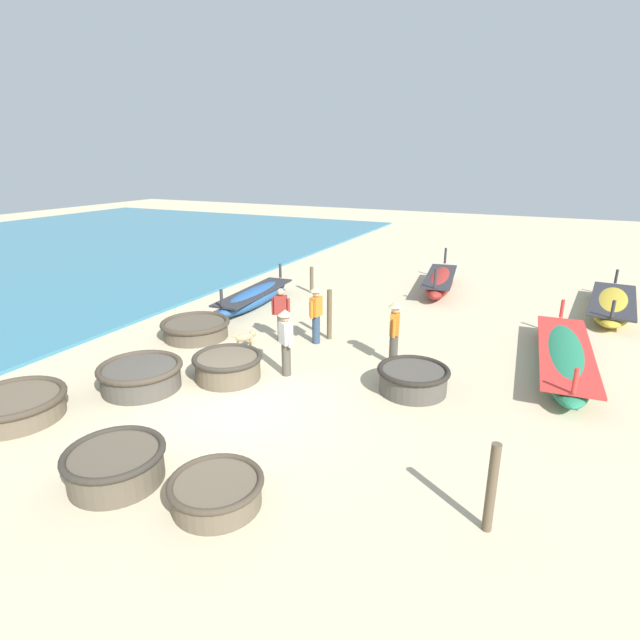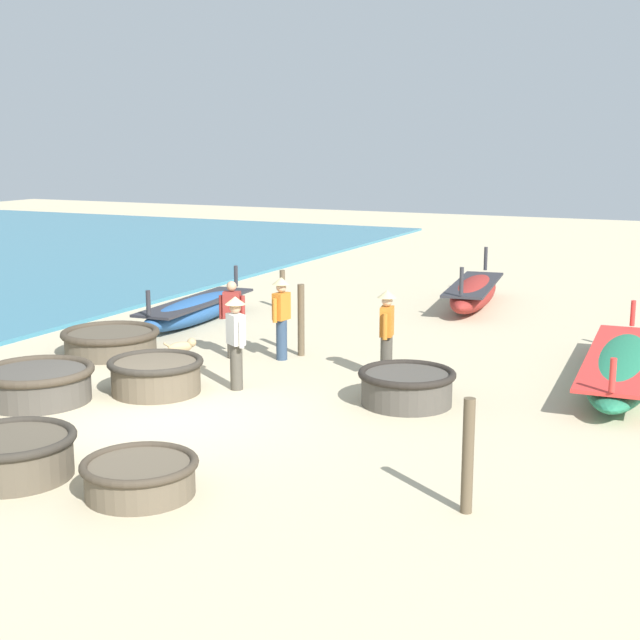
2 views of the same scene
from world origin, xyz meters
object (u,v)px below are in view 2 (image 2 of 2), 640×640
object	(u,v)px
long_boat_white_hull	(474,292)
long_boat_red_hull	(197,309)
dog	(182,348)
mooring_post_mid_beach	(301,320)
fisherman_crouching	(387,329)
mooring_post_inland	(282,289)
coracle_front_right	(156,374)
fisherman_standing_right	(281,313)
coracle_center	(38,383)
fisherman_standing_left	(236,337)
coracle_beside_post	(14,454)
coracle_far_left	(140,476)
long_boat_blue_hull	(622,366)
coracle_nearest	(111,340)
fisherman_hauling	(232,317)
mooring_post_shoreline	(468,456)
coracle_far_right	(407,386)

from	to	relation	value
long_boat_white_hull	long_boat_red_hull	bearing A→B (deg)	-138.56
dog	mooring_post_mid_beach	distance (m)	2.50
fisherman_crouching	mooring_post_inland	size ratio (longest dim) A/B	1.64
coracle_front_right	fisherman_standing_right	world-z (taller)	fisherman_standing_right
coracle_center	long_boat_red_hull	bearing A→B (deg)	100.47
fisherman_standing_right	fisherman_standing_left	bearing A→B (deg)	-82.50
coracle_beside_post	coracle_center	distance (m)	3.52
fisherman_standing_left	long_boat_white_hull	bearing A→B (deg)	80.54
coracle_far_left	coracle_beside_post	bearing A→B (deg)	-173.21
long_boat_red_hull	long_boat_blue_hull	distance (m)	10.08
coracle_nearest	dog	world-z (taller)	dog
mooring_post_inland	coracle_nearest	bearing A→B (deg)	-98.17
coracle_beside_post	fisherman_standing_left	xyz separation A→B (m)	(0.49, 4.85, 0.64)
dog	mooring_post_mid_beach	xyz separation A→B (m)	(1.67, 1.82, 0.37)
coracle_front_right	coracle_nearest	size ratio (longest dim) A/B	0.83
coracle_nearest	coracle_far_left	bearing A→B (deg)	-48.98
long_boat_blue_hull	dog	distance (m)	8.24
long_boat_blue_hull	coracle_center	bearing A→B (deg)	-148.12
fisherman_hauling	mooring_post_shoreline	distance (m)	8.39
coracle_beside_post	mooring_post_inland	size ratio (longest dim) A/B	1.61
long_boat_red_hull	long_boat_white_hull	bearing A→B (deg)	41.44
fisherman_standing_right	long_boat_blue_hull	bearing A→B (deg)	9.74
coracle_beside_post	dog	bearing A→B (deg)	102.58
coracle_far_left	fisherman_standing_left	world-z (taller)	fisherman_standing_left
coracle_center	fisherman_hauling	size ratio (longest dim) A/B	1.21
coracle_far_right	coracle_beside_post	xyz separation A→B (m)	(-3.50, -5.30, 0.00)
coracle_nearest	fisherman_standing_left	size ratio (longest dim) A/B	1.20
coracle_center	coracle_nearest	size ratio (longest dim) A/B	0.95
coracle_far_left	long_boat_white_hull	distance (m)	14.17
fisherman_standing_left	dog	world-z (taller)	fisherman_standing_left
mooring_post_mid_beach	coracle_nearest	bearing A→B (deg)	-156.37
fisherman_standing_right	dog	xyz separation A→B (m)	(-1.48, -1.33, -0.59)
fisherman_crouching	mooring_post_inland	xyz separation A→B (m)	(-4.98, 5.38, -0.45)
fisherman_standing_left	fisherman_standing_right	distance (m)	2.29
coracle_front_right	fisherman_standing_left	world-z (taller)	fisherman_standing_left
coracle_far_right	fisherman_standing_right	xyz separation A→B (m)	(-3.32, 1.83, 0.64)
coracle_far_left	fisherman_hauling	xyz separation A→B (m)	(-2.62, 6.61, 0.58)
long_boat_red_hull	dog	bearing A→B (deg)	-60.55
mooring_post_inland	mooring_post_shoreline	bearing A→B (deg)	-52.80
fisherman_hauling	coracle_center	bearing A→B (deg)	-108.92
coracle_front_right	long_boat_white_hull	bearing A→B (deg)	75.04
long_boat_red_hull	mooring_post_inland	world-z (taller)	long_boat_red_hull
fisherman_hauling	fisherman_crouching	xyz separation A→B (m)	(3.40, -0.22, 0.12)
coracle_far_right	long_boat_white_hull	xyz separation A→B (m)	(-1.43, 9.09, 0.07)
coracle_far_left	coracle_front_right	size ratio (longest dim) A/B	0.88
dog	coracle_far_left	bearing A→B (deg)	-60.62
coracle_nearest	fisherman_standing_right	xyz separation A→B (m)	(3.40, 1.09, 0.67)
long_boat_blue_hull	fisherman_hauling	xyz separation A→B (m)	(-7.35, -1.39, 0.52)
coracle_center	long_boat_white_hull	bearing A→B (deg)	69.94
coracle_center	mooring_post_mid_beach	distance (m)	5.47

